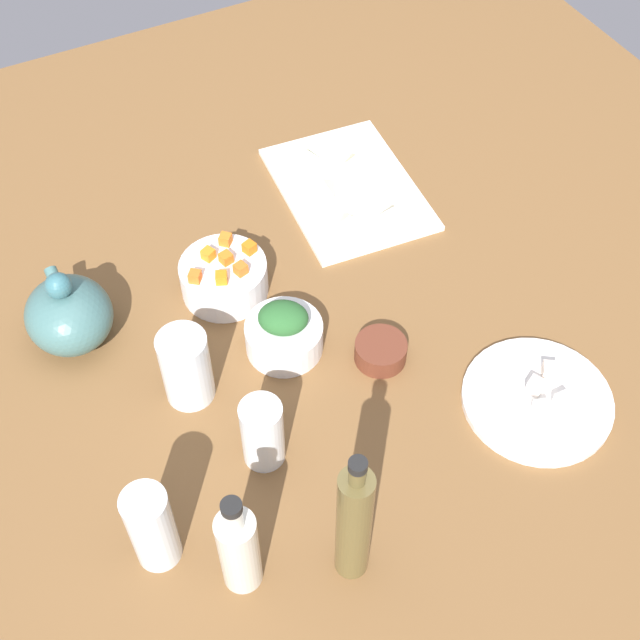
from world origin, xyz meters
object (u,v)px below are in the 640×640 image
at_px(bottle_1, 354,524).
at_px(plate_tofu, 537,400).
at_px(bowl_carrots, 224,278).
at_px(teapot, 69,314).
at_px(drinking_glass_2, 187,369).
at_px(drinking_glass_0, 152,527).
at_px(drinking_glass_1, 262,433).
at_px(bowl_small_side, 381,351).
at_px(cutting_board, 348,189).
at_px(bottle_0, 239,549).
at_px(bowl_greens, 284,337).

bearing_deg(bottle_1, plate_tofu, -75.41).
distance_m(plate_tofu, bowl_carrots, 0.53).
bearing_deg(teapot, drinking_glass_2, -146.69).
bearing_deg(drinking_glass_0, teapot, -1.21).
xyz_separation_m(teapot, drinking_glass_1, (-0.33, -0.18, 0.00)).
bearing_deg(bowl_small_side, cutting_board, -20.71).
bearing_deg(bottle_0, teapot, 9.03).
bearing_deg(bottle_1, drinking_glass_0, 59.24).
bearing_deg(drinking_glass_0, drinking_glass_2, -31.28).
distance_m(bottle_0, drinking_glass_2, 0.30).
relative_size(bowl_greens, bowl_small_side, 1.50).
xyz_separation_m(bowl_carrots, drinking_glass_1, (-0.31, 0.07, 0.03)).
xyz_separation_m(bowl_carrots, bowl_small_side, (-0.24, -0.16, -0.01)).
height_order(plate_tofu, bottle_0, bottle_0).
xyz_separation_m(bowl_greens, bowl_small_side, (-0.09, -0.12, -0.01)).
xyz_separation_m(cutting_board, bowl_carrots, (-0.12, 0.29, 0.03)).
xyz_separation_m(bottle_0, drinking_glass_1, (0.15, -0.10, -0.02)).
distance_m(plate_tofu, bowl_greens, 0.39).
bearing_deg(bottle_0, bowl_small_side, -56.00).
bearing_deg(bowl_small_side, bottle_1, 143.94).
xyz_separation_m(drinking_glass_1, drinking_glass_2, (0.15, 0.05, 0.00)).
bearing_deg(bowl_greens, drinking_glass_2, 95.30).
height_order(teapot, drinking_glass_2, teapot).
height_order(bowl_carrots, bottle_0, bottle_0).
distance_m(drinking_glass_1, drinking_glass_2, 0.16).
bearing_deg(drinking_glass_2, bowl_carrots, -37.24).
relative_size(bottle_0, drinking_glass_2, 1.55).
distance_m(teapot, drinking_glass_0, 0.40).
distance_m(drinking_glass_0, drinking_glass_2, 0.25).
height_order(bowl_greens, drinking_glass_1, drinking_glass_1).
xyz_separation_m(bowl_greens, bowl_carrots, (0.15, 0.04, 0.00)).
bearing_deg(plate_tofu, drinking_glass_1, 75.45).
relative_size(bowl_greens, bottle_1, 0.46).
bearing_deg(teapot, cutting_board, -79.56).
height_order(drinking_glass_1, drinking_glass_2, drinking_glass_2).
bearing_deg(teapot, bowl_carrots, -94.61).
xyz_separation_m(plate_tofu, drinking_glass_0, (0.03, 0.58, 0.07)).
bearing_deg(plate_tofu, drinking_glass_2, 61.19).
xyz_separation_m(teapot, drinking_glass_2, (-0.19, -0.12, 0.01)).
xyz_separation_m(bottle_0, drinking_glass_2, (0.30, -0.05, -0.02)).
xyz_separation_m(cutting_board, bottle_0, (-0.58, 0.47, 0.08)).
height_order(bowl_greens, bottle_1, bottle_1).
xyz_separation_m(cutting_board, bowl_small_side, (-0.36, 0.14, 0.01)).
height_order(cutting_board, drinking_glass_2, drinking_glass_2).
distance_m(drinking_glass_0, drinking_glass_1, 0.20).
bearing_deg(bowl_greens, drinking_glass_1, 145.88).
distance_m(bottle_0, drinking_glass_0, 0.12).
bearing_deg(cutting_board, plate_tofu, -176.51).
bearing_deg(bowl_carrots, drinking_glass_2, 142.76).
bearing_deg(drinking_glass_1, bowl_carrots, -13.12).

